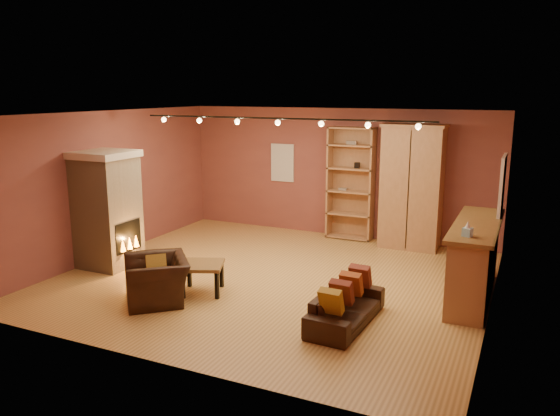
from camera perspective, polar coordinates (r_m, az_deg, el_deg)
The scene contains 16 objects.
floor at distance 9.47m, azimuth -0.74°, elevation -7.37°, with size 7.00×7.00×0.00m, color #A7793B.
ceiling at distance 8.93m, azimuth -0.79°, elevation 9.80°, with size 7.00×7.00×0.00m, color brown.
back_wall at distance 12.07m, azimuth 5.93°, elevation 3.69°, with size 7.00×0.02×2.80m, color brown.
left_wall at distance 11.05m, azimuth -17.37°, elevation 2.41°, with size 0.02×6.50×2.80m, color brown.
right_wall at distance 8.25m, azimuth 21.74°, elevation -1.10°, with size 0.02×6.50×2.80m, color brown.
fireplace at distance 10.37m, azimuth -17.58°, elevation -0.13°, with size 1.01×0.98×2.12m.
back_window at distance 12.51m, azimuth 0.26°, elevation 4.75°, with size 0.56×0.04×0.86m, color silver.
bookcase at distance 11.86m, azimuth 7.48°, elevation 2.67°, with size 0.99×0.39×2.42m.
armoire at distance 11.35m, azimuth 13.60°, elevation 2.18°, with size 1.24×0.70×2.52m.
bar_counter at distance 8.99m, azimuth 19.64°, elevation -5.14°, with size 0.66×2.50×1.19m.
tissue_box at distance 7.97m, azimuth 19.01°, elevation -2.20°, with size 0.14×0.14×0.21m.
right_window at distance 9.58m, azimuth 22.20°, elevation 2.14°, with size 0.05×0.90×1.00m, color silver.
loveseat at distance 7.69m, azimuth 6.93°, elevation -9.60°, with size 0.55×1.61×0.70m.
armchair at distance 8.59m, azimuth -12.76°, elevation -6.56°, with size 1.20×1.23×0.91m.
coffee_table at distance 8.80m, azimuth -8.12°, elevation -6.21°, with size 0.84×0.84×0.48m.
track_rail at distance 9.12m, azimuth -0.24°, elevation 9.12°, with size 5.20×0.09×0.13m.
Camera 1 is at (3.86, -8.05, 3.18)m, focal length 35.00 mm.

